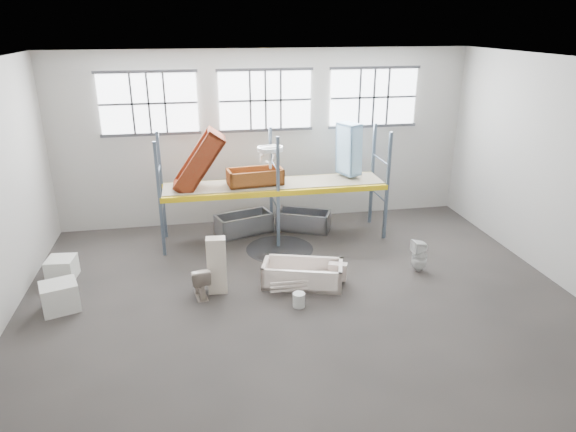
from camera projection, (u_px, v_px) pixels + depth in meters
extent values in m
cube|color=#453F3B|center=(301.00, 302.00, 11.12)|extent=(12.00, 10.00, 0.10)
cube|color=silver|center=(303.00, 59.00, 9.28)|extent=(12.00, 10.00, 0.10)
cube|color=#B3AEA6|center=(265.00, 138.00, 14.83)|extent=(12.00, 0.10, 5.00)
cube|color=#B2AEA5|center=(399.00, 334.00, 5.57)|extent=(12.00, 0.10, 5.00)
cube|color=#B9B4AB|center=(569.00, 175.00, 11.25)|extent=(0.10, 10.00, 5.00)
cube|color=white|center=(149.00, 103.00, 13.78)|extent=(2.60, 0.04, 1.60)
cube|color=white|center=(265.00, 100.00, 14.33)|extent=(2.60, 0.04, 1.60)
cube|color=white|center=(373.00, 97.00, 14.89)|extent=(2.60, 0.04, 1.60)
cube|color=slate|center=(160.00, 200.00, 12.70)|extent=(0.08, 0.08, 3.00)
cube|color=slate|center=(162.00, 186.00, 13.80)|extent=(0.08, 0.08, 3.00)
cube|color=slate|center=(278.00, 193.00, 13.22)|extent=(0.08, 0.08, 3.00)
cube|color=slate|center=(271.00, 180.00, 14.32)|extent=(0.08, 0.08, 3.00)
cube|color=slate|center=(387.00, 187.00, 13.74)|extent=(0.08, 0.08, 3.00)
cube|color=slate|center=(372.00, 174.00, 14.84)|extent=(0.08, 0.08, 3.00)
cube|color=yellow|center=(278.00, 193.00, 13.22)|extent=(6.00, 0.10, 0.14)
cube|color=yellow|center=(271.00, 180.00, 14.32)|extent=(6.00, 0.10, 0.14)
cube|color=gray|center=(274.00, 184.00, 13.74)|extent=(5.90, 1.10, 0.03)
cylinder|color=black|center=(280.00, 249.00, 13.57)|extent=(1.80, 1.80, 0.00)
cube|color=beige|center=(338.00, 271.00, 11.76)|extent=(0.47, 0.35, 0.40)
imported|color=beige|center=(320.00, 277.00, 11.76)|extent=(0.59, 0.59, 0.16)
imported|color=#C4B2A0|center=(200.00, 281.00, 11.15)|extent=(0.52, 0.78, 0.74)
cube|color=beige|center=(217.00, 265.00, 11.22)|extent=(0.44, 0.30, 1.31)
imported|color=white|center=(419.00, 256.00, 12.26)|extent=(0.38, 0.38, 0.80)
imported|color=silver|center=(270.00, 167.00, 13.35)|extent=(0.79, 0.67, 0.61)
cylinder|color=beige|center=(299.00, 300.00, 10.81)|extent=(0.30, 0.30, 0.31)
cube|color=silver|center=(60.00, 297.00, 10.63)|extent=(0.87, 0.81, 0.62)
cube|color=silver|center=(62.00, 268.00, 11.96)|extent=(0.67, 0.67, 0.51)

